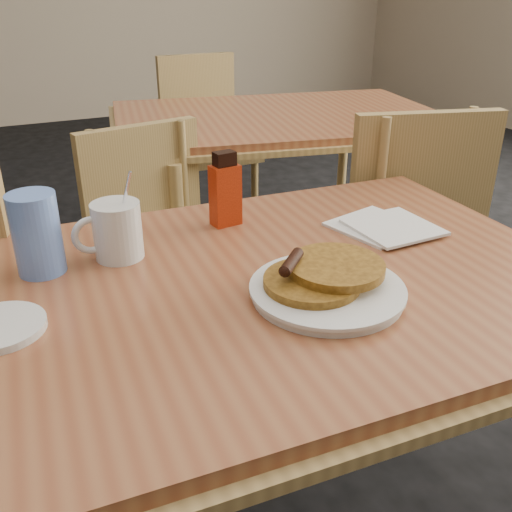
{
  "coord_description": "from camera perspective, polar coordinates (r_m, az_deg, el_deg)",
  "views": [
    {
      "loc": [
        -0.32,
        -0.72,
        1.22
      ],
      "look_at": [
        0.05,
        0.03,
        0.81
      ],
      "focal_mm": 40.0,
      "sensor_mm": 36.0,
      "label": 1
    }
  ],
  "objects": [
    {
      "name": "main_table",
      "position": [
        1.01,
        0.1,
        -4.37
      ],
      "size": [
        1.24,
        0.88,
        0.75
      ],
      "rotation": [
        0.0,
        0.0,
        -0.06
      ],
      "color": "brown",
      "rests_on": "floor"
    },
    {
      "name": "neighbor_table",
      "position": [
        2.29,
        2.37,
        13.06
      ],
      "size": [
        1.44,
        1.12,
        0.75
      ],
      "rotation": [
        0.0,
        0.0,
        -0.21
      ],
      "color": "brown",
      "rests_on": "floor"
    },
    {
      "name": "chair_main_far",
      "position": [
        1.75,
        -10.12,
        1.25
      ],
      "size": [
        0.44,
        0.44,
        0.84
      ],
      "rotation": [
        0.0,
        0.0,
        0.17
      ],
      "color": "#A7884E",
      "rests_on": "floor"
    },
    {
      "name": "chair_neighbor_far",
      "position": [
        2.99,
        -5.13,
        12.47
      ],
      "size": [
        0.41,
        0.41,
        0.88
      ],
      "rotation": [
        0.0,
        0.0,
        -0.01
      ],
      "color": "#A7884E",
      "rests_on": "floor"
    },
    {
      "name": "chair_neighbor_near",
      "position": [
        1.78,
        13.68,
        2.76
      ],
      "size": [
        0.51,
        0.52,
        0.91
      ],
      "rotation": [
        0.0,
        0.0,
        -0.29
      ],
      "color": "#A7884E",
      "rests_on": "floor"
    },
    {
      "name": "pancake_plate",
      "position": [
        0.94,
        6.98,
        -2.86
      ],
      "size": [
        0.26,
        0.26,
        0.07
      ],
      "rotation": [
        0.0,
        0.0,
        0.32
      ],
      "color": "silver",
      "rests_on": "main_table"
    },
    {
      "name": "coffee_mug",
      "position": [
        1.08,
        -13.85,
        2.54
      ],
      "size": [
        0.13,
        0.09,
        0.17
      ],
      "rotation": [
        0.0,
        0.0,
        0.26
      ],
      "color": "silver",
      "rests_on": "main_table"
    },
    {
      "name": "syrup_bottle",
      "position": [
        1.19,
        -3.09,
        6.45
      ],
      "size": [
        0.06,
        0.04,
        0.16
      ],
      "rotation": [
        0.0,
        0.0,
        0.11
      ],
      "color": "maroon",
      "rests_on": "main_table"
    },
    {
      "name": "napkin_stack",
      "position": [
        1.21,
        12.75,
        2.89
      ],
      "size": [
        0.2,
        0.21,
        0.01
      ],
      "rotation": [
        0.0,
        0.0,
        0.23
      ],
      "color": "silver",
      "rests_on": "main_table"
    },
    {
      "name": "blue_tumbler",
      "position": [
        1.05,
        -21.08,
        2.08
      ],
      "size": [
        0.09,
        0.09,
        0.15
      ],
      "primitive_type": "cylinder",
      "rotation": [
        0.0,
        0.0,
        0.03
      ],
      "color": "#5F87DE",
      "rests_on": "main_table"
    }
  ]
}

